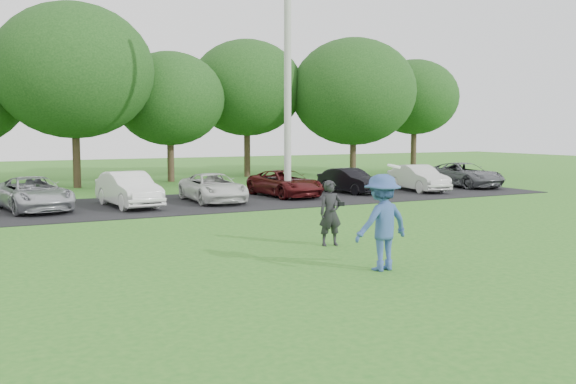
# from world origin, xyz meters

# --- Properties ---
(ground) EXTENTS (100.00, 100.00, 0.00)m
(ground) POSITION_xyz_m (0.00, 0.00, 0.00)
(ground) COLOR #296E1F
(ground) RESTS_ON ground
(parking_lot) EXTENTS (32.00, 6.50, 0.03)m
(parking_lot) POSITION_xyz_m (0.00, 13.00, 0.01)
(parking_lot) COLOR black
(parking_lot) RESTS_ON ground
(utility_pole) EXTENTS (0.28, 0.28, 10.37)m
(utility_pole) POSITION_xyz_m (4.60, 12.54, 5.18)
(utility_pole) COLOR #AFAFAA
(utility_pole) RESTS_ON ground
(frisbee_player) EXTENTS (1.30, 0.83, 2.11)m
(frisbee_player) POSITION_xyz_m (0.47, 0.35, 0.96)
(frisbee_player) COLOR #324F8D
(frisbee_player) RESTS_ON ground
(camera_bystander) EXTENTS (0.63, 0.47, 1.57)m
(camera_bystander) POSITION_xyz_m (0.95, 3.11, 0.79)
(camera_bystander) COLOR black
(camera_bystander) RESTS_ON ground
(parked_cars) EXTENTS (31.00, 4.62, 1.24)m
(parked_cars) POSITION_xyz_m (0.16, 13.05, 0.59)
(parked_cars) COLOR black
(parked_cars) RESTS_ON parking_lot
(tree_row) EXTENTS (42.39, 9.85, 8.64)m
(tree_row) POSITION_xyz_m (1.51, 22.76, 4.91)
(tree_row) COLOR #38281C
(tree_row) RESTS_ON ground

